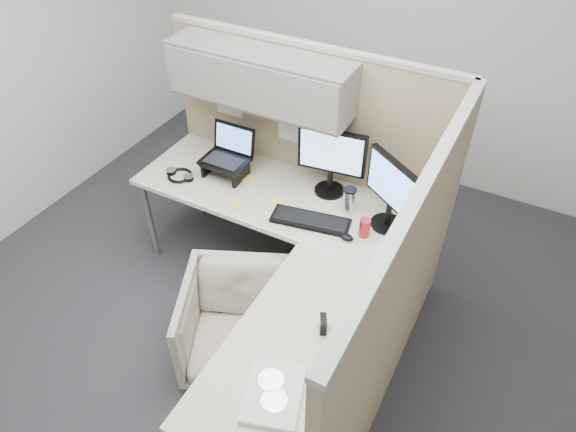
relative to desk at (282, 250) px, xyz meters
The scene contains 20 objects.
ground 0.71m from the desk, 134.71° to the right, with size 4.50×4.50×0.00m, color #2A2B2E.
partition_back 0.88m from the desk, 115.90° to the left, with size 2.00×0.36×1.63m.
partition_right 0.81m from the desk, 13.96° to the right, with size 0.07×2.03×1.63m.
desk is the anchor object (origin of this frame).
office_chair 0.50m from the desk, 107.03° to the right, with size 0.66×0.62×0.68m, color #C2B69A.
monitor_left 0.68m from the desk, 86.80° to the left, with size 0.44×0.20×0.47m.
monitor_right 0.74m from the desk, 43.45° to the left, with size 0.38×0.28×0.47m.
laptop_station 0.83m from the desk, 145.80° to the left, with size 0.31×0.27×0.33m.
keyboard 0.27m from the desk, 77.29° to the left, with size 0.49×0.16×0.02m, color black.
mouse 0.39m from the desk, 35.62° to the left, with size 0.09×0.06×0.03m, color black.
travel_mug 0.53m from the desk, 64.09° to the left, with size 0.09×0.09×0.18m.
soda_can_green 0.62m from the desk, ahead, with size 0.07×0.07×0.12m, color black.
soda_can_silver 0.51m from the desk, 37.86° to the left, with size 0.07×0.07×0.12m, color #B21E1E.
sticky_note_c 0.68m from the desk, 137.79° to the left, with size 0.08×0.08×0.01m, color yellow.
sticky_note_d 0.39m from the desk, 123.06° to the left, with size 0.08×0.08×0.01m, color yellow.
sticky_note_b 0.23m from the desk, 120.48° to the left, with size 0.08×0.08×0.01m, color yellow.
sticky_note_a 0.48m from the desk, 157.33° to the left, with size 0.08×0.08×0.01m, color yellow.
headphones 0.98m from the desk, 164.45° to the left, with size 0.22×0.18×0.03m.
paper_stack 0.97m from the desk, 63.59° to the right, with size 0.33×0.37×0.03m.
desk_clock 0.65m from the desk, 42.86° to the right, with size 0.07×0.09×0.08m.
Camera 1 is at (1.18, -1.78, 2.83)m, focal length 32.00 mm.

